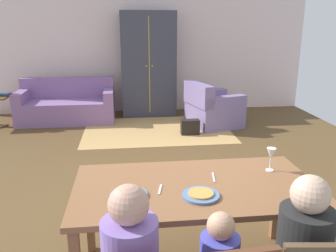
{
  "coord_description": "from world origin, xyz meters",
  "views": [
    {
      "loc": [
        -0.37,
        -3.7,
        1.88
      ],
      "look_at": [
        0.04,
        -0.23,
        0.85
      ],
      "focal_mm": 37.8,
      "sensor_mm": 36.0,
      "label": 1
    }
  ],
  "objects_px": {
    "plate_near_man": "(129,195)",
    "couch": "(67,106)",
    "handbag": "(190,127)",
    "book_upper": "(4,94)",
    "wine_glass": "(271,155)",
    "plate_near_child": "(201,195)",
    "book_lower": "(6,95)",
    "armchair": "(212,109)",
    "armoire": "(148,64)",
    "dining_table": "(195,194)"
  },
  "relations": [
    {
      "from": "plate_near_child",
      "to": "book_upper",
      "type": "xyz_separation_m",
      "value": [
        -2.71,
        4.6,
        -0.15
      ]
    },
    {
      "from": "handbag",
      "to": "armoire",
      "type": "bearing_deg",
      "value": 112.15
    },
    {
      "from": "plate_near_man",
      "to": "plate_near_child",
      "type": "relative_size",
      "value": 1.0
    },
    {
      "from": "book_lower",
      "to": "book_upper",
      "type": "relative_size",
      "value": 1.0
    },
    {
      "from": "book_lower",
      "to": "dining_table",
      "type": "bearing_deg",
      "value": -58.84
    },
    {
      "from": "couch",
      "to": "armoire",
      "type": "bearing_deg",
      "value": 12.09
    },
    {
      "from": "plate_near_man",
      "to": "couch",
      "type": "relative_size",
      "value": 0.14
    },
    {
      "from": "plate_near_child",
      "to": "armchair",
      "type": "height_order",
      "value": "armchair"
    },
    {
      "from": "dining_table",
      "to": "couch",
      "type": "distance_m",
      "value": 4.98
    },
    {
      "from": "plate_near_child",
      "to": "wine_glass",
      "type": "distance_m",
      "value": 0.73
    },
    {
      "from": "wine_glass",
      "to": "handbag",
      "type": "bearing_deg",
      "value": 90.36
    },
    {
      "from": "armoire",
      "to": "handbag",
      "type": "distance_m",
      "value": 1.87
    },
    {
      "from": "plate_near_man",
      "to": "book_upper",
      "type": "height_order",
      "value": "plate_near_man"
    },
    {
      "from": "armchair",
      "to": "book_lower",
      "type": "bearing_deg",
      "value": 173.44
    },
    {
      "from": "armchair",
      "to": "book_lower",
      "type": "distance_m",
      "value": 3.83
    },
    {
      "from": "wine_glass",
      "to": "handbag",
      "type": "relative_size",
      "value": 0.58
    },
    {
      "from": "wine_glass",
      "to": "plate_near_child",
      "type": "bearing_deg",
      "value": -150.08
    },
    {
      "from": "wine_glass",
      "to": "armchair",
      "type": "distance_m",
      "value": 3.9
    },
    {
      "from": "dining_table",
      "to": "book_upper",
      "type": "relative_size",
      "value": 7.9
    },
    {
      "from": "armchair",
      "to": "book_upper",
      "type": "relative_size",
      "value": 4.82
    },
    {
      "from": "plate_near_child",
      "to": "book_upper",
      "type": "bearing_deg",
      "value": 120.49
    },
    {
      "from": "plate_near_child",
      "to": "handbag",
      "type": "bearing_deg",
      "value": 80.74
    },
    {
      "from": "plate_near_man",
      "to": "book_lower",
      "type": "bearing_deg",
      "value": 115.83
    },
    {
      "from": "plate_near_man",
      "to": "handbag",
      "type": "height_order",
      "value": "plate_near_man"
    },
    {
      "from": "dining_table",
      "to": "wine_glass",
      "type": "xyz_separation_m",
      "value": [
        0.63,
        0.18,
        0.21
      ]
    },
    {
      "from": "armchair",
      "to": "handbag",
      "type": "relative_size",
      "value": 3.32
    },
    {
      "from": "book_lower",
      "to": "armoire",
      "type": "bearing_deg",
      "value": 12.35
    },
    {
      "from": "dining_table",
      "to": "plate_near_man",
      "type": "xyz_separation_m",
      "value": [
        -0.48,
        -0.12,
        0.08
      ]
    },
    {
      "from": "armoire",
      "to": "handbag",
      "type": "bearing_deg",
      "value": -67.85
    },
    {
      "from": "wine_glass",
      "to": "couch",
      "type": "relative_size",
      "value": 0.1
    },
    {
      "from": "dining_table",
      "to": "plate_near_child",
      "type": "xyz_separation_m",
      "value": [
        -0.0,
        -0.18,
        0.08
      ]
    },
    {
      "from": "wine_glass",
      "to": "couch",
      "type": "distance_m",
      "value": 5.08
    },
    {
      "from": "couch",
      "to": "handbag",
      "type": "distance_m",
      "value": 2.53
    },
    {
      "from": "handbag",
      "to": "plate_near_man",
      "type": "bearing_deg",
      "value": -106.53
    },
    {
      "from": "handbag",
      "to": "book_upper",
      "type": "bearing_deg",
      "value": 164.84
    },
    {
      "from": "dining_table",
      "to": "handbag",
      "type": "relative_size",
      "value": 5.43
    },
    {
      "from": "plate_near_child",
      "to": "armchair",
      "type": "xyz_separation_m",
      "value": [
        1.1,
        4.19,
        -0.45
      ]
    },
    {
      "from": "plate_near_man",
      "to": "book_upper",
      "type": "relative_size",
      "value": 1.14
    },
    {
      "from": "plate_near_child",
      "to": "book_lower",
      "type": "xyz_separation_m",
      "value": [
        -2.69,
        4.63,
        -0.18
      ]
    },
    {
      "from": "dining_table",
      "to": "armchair",
      "type": "relative_size",
      "value": 1.64
    },
    {
      "from": "book_upper",
      "to": "dining_table",
      "type": "bearing_deg",
      "value": -58.5
    },
    {
      "from": "dining_table",
      "to": "plate_near_man",
      "type": "relative_size",
      "value": 6.95
    },
    {
      "from": "wine_glass",
      "to": "handbag",
      "type": "xyz_separation_m",
      "value": [
        -0.02,
        3.35,
        -0.76
      ]
    },
    {
      "from": "plate_near_man",
      "to": "armoire",
      "type": "bearing_deg",
      "value": 84.81
    },
    {
      "from": "plate_near_child",
      "to": "book_upper",
      "type": "height_order",
      "value": "plate_near_child"
    },
    {
      "from": "book_upper",
      "to": "handbag",
      "type": "distance_m",
      "value": 3.47
    },
    {
      "from": "wine_glass",
      "to": "book_lower",
      "type": "xyz_separation_m",
      "value": [
        -3.31,
        4.27,
        -0.3
      ]
    },
    {
      "from": "couch",
      "to": "armchair",
      "type": "height_order",
      "value": "same"
    },
    {
      "from": "armoire",
      "to": "book_lower",
      "type": "bearing_deg",
      "value": -167.65
    },
    {
      "from": "plate_near_man",
      "to": "book_upper",
      "type": "bearing_deg",
      "value": 116.17
    }
  ]
}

